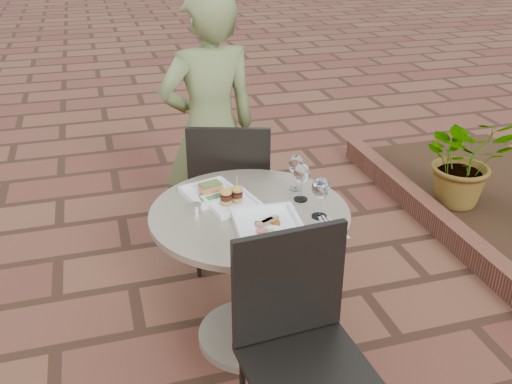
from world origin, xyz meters
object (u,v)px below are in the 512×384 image
object	(u,v)px
plate_salmon	(211,192)
plate_tuna	(267,223)
chair_far	(231,185)
plate_sliders	(232,200)
cafe_table	(250,257)
chair_near	(299,334)
diner	(210,130)

from	to	relation	value
plate_salmon	plate_tuna	xyz separation A→B (m)	(0.17, -0.35, -0.00)
chair_far	plate_sliders	distance (m)	0.61
cafe_table	chair_far	xyz separation A→B (m)	(0.07, 0.63, 0.07)
chair_far	plate_tuna	distance (m)	0.81
plate_tuna	plate_salmon	bearing A→B (deg)	115.84
chair_far	chair_near	distance (m)	1.27
cafe_table	chair_near	distance (m)	0.64
chair_far	diner	size ratio (longest dim) A/B	0.58
diner	plate_sliders	world-z (taller)	diner
chair_far	plate_tuna	xyz separation A→B (m)	(-0.03, -0.79, 0.20)
plate_sliders	plate_tuna	xyz separation A→B (m)	(0.10, -0.23, -0.01)
chair_near	diner	size ratio (longest dim) A/B	0.58
plate_salmon	cafe_table	bearing A→B (deg)	-55.52
cafe_table	plate_sliders	bearing A→B (deg)	129.90
chair_near	cafe_table	bearing A→B (deg)	86.94
plate_salmon	diner	bearing A→B (deg)	77.93
cafe_table	plate_tuna	size ratio (longest dim) A/B	3.02
plate_salmon	plate_sliders	bearing A→B (deg)	-59.34
plate_sliders	chair_near	bearing A→B (deg)	-84.22
diner	plate_tuna	world-z (taller)	diner
plate_tuna	diner	bearing A→B (deg)	91.41
plate_sliders	plate_tuna	distance (m)	0.25
diner	plate_salmon	distance (m)	0.69
chair_near	plate_sliders	xyz separation A→B (m)	(-0.07, 0.71, 0.21)
diner	plate_tuna	distance (m)	1.03
chair_far	cafe_table	bearing A→B (deg)	101.61
plate_salmon	plate_tuna	world-z (taller)	plate_salmon
cafe_table	diner	size ratio (longest dim) A/B	0.56
cafe_table	diner	bearing A→B (deg)	89.33
cafe_table	plate_salmon	distance (m)	0.36
chair_far	diner	bearing A→B (deg)	-58.93
cafe_table	chair_far	bearing A→B (deg)	83.93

